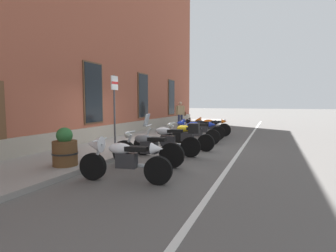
{
  "coord_description": "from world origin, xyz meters",
  "views": [
    {
      "loc": [
        -9.08,
        -4.26,
        1.71
      ],
      "look_at": [
        0.84,
        -0.31,
        0.77
      ],
      "focal_mm": 28.38,
      "sensor_mm": 36.0,
      "label": 1
    }
  ],
  "objects": [
    {
      "name": "brick_pub_facade",
      "position": [
        0.0,
        6.27,
        5.23
      ],
      "size": [
        26.91,
        7.24,
        10.48
      ],
      "color": "brown",
      "rests_on": "ground_plane"
    },
    {
      "name": "barrel_planter",
      "position": [
        -3.92,
        0.59,
        0.53
      ],
      "size": [
        0.64,
        0.64,
        0.97
      ],
      "color": "brown",
      "rests_on": "sidewalk"
    },
    {
      "name": "lane_stripe",
      "position": [
        0.0,
        -3.2,
        0.0
      ],
      "size": [
        32.91,
        0.12,
        0.01
      ],
      "primitive_type": "cube",
      "color": "silver",
      "rests_on": "ground_plane"
    },
    {
      "name": "motorcycle_silver_touring",
      "position": [
        -1.3,
        -1.23,
        0.56
      ],
      "size": [
        0.75,
        2.17,
        1.35
      ],
      "color": "black",
      "rests_on": "ground_plane"
    },
    {
      "name": "motorcycle_orange_sport",
      "position": [
        4.2,
        -1.22,
        0.54
      ],
      "size": [
        0.68,
        2.02,
        0.98
      ],
      "color": "black",
      "rests_on": "ground_plane"
    },
    {
      "name": "motorcycle_blue_sport",
      "position": [
        1.47,
        -1.21,
        0.57
      ],
      "size": [
        0.62,
        2.02,
        1.04
      ],
      "color": "black",
      "rests_on": "ground_plane"
    },
    {
      "name": "motorcycle_white_sport",
      "position": [
        -4.25,
        -1.24,
        0.54
      ],
      "size": [
        0.64,
        2.1,
        0.98
      ],
      "color": "black",
      "rests_on": "ground_plane"
    },
    {
      "name": "motorcycle_grey_naked",
      "position": [
        -2.76,
        -1.13,
        0.47
      ],
      "size": [
        0.62,
        2.05,
        0.93
      ],
      "color": "black",
      "rests_on": "ground_plane"
    },
    {
      "name": "sidewalk",
      "position": [
        0.0,
        1.35,
        0.06
      ],
      "size": [
        32.91,
        2.7,
        0.12
      ],
      "primitive_type": "cube",
      "color": "gray",
      "rests_on": "ground_plane"
    },
    {
      "name": "parking_sign",
      "position": [
        -1.82,
        0.47,
        1.71
      ],
      "size": [
        0.36,
        0.07,
        2.46
      ],
      "color": "#4C4C51",
      "rests_on": "sidewalk"
    },
    {
      "name": "pedestrian_tan_coat",
      "position": [
        6.95,
        1.28,
        1.05
      ],
      "size": [
        0.47,
        0.57,
        1.65
      ],
      "color": "#2D3351",
      "rests_on": "sidewalk"
    },
    {
      "name": "motorcycle_yellow_naked",
      "position": [
        -0.03,
        -1.33,
        0.48
      ],
      "size": [
        0.62,
        2.08,
        0.97
      ],
      "color": "black",
      "rests_on": "ground_plane"
    },
    {
      "name": "motorcycle_black_sport",
      "position": [
        2.82,
        -1.11,
        0.56
      ],
      "size": [
        0.66,
        2.12,
        1.02
      ],
      "color": "black",
      "rests_on": "ground_plane"
    },
    {
      "name": "ground_plane",
      "position": [
        0.0,
        0.0,
        0.0
      ],
      "size": [
        140.0,
        140.0,
        0.0
      ],
      "primitive_type": "plane",
      "color": "#565451"
    }
  ]
}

